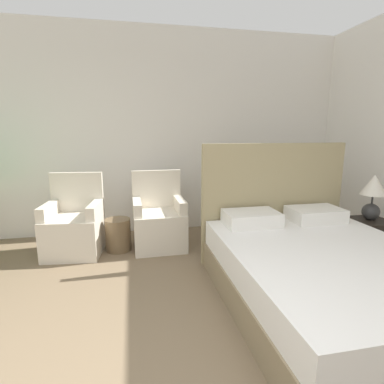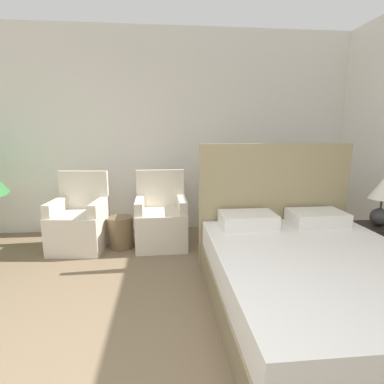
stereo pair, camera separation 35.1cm
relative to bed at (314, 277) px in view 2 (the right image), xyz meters
The scene contains 7 objects.
wall_back 2.96m from the bed, 121.59° to the left, with size 10.00×0.06×2.90m.
bed is the anchor object (origin of this frame).
armchair_near_window_left 2.78m from the bed, 145.56° to the left, with size 0.70×0.66×0.97m.
armchair_near_window_right 2.02m from the bed, 128.68° to the left, with size 0.65×0.60×0.97m.
nightstand 1.29m from the bed, 33.11° to the left, with size 0.43×0.40×0.48m.
table_lamp 1.39m from the bed, 33.32° to the left, with size 0.28×0.28×0.52m.
side_table 2.37m from the bed, 138.60° to the left, with size 0.31×0.31×0.41m.
Camera 2 is at (0.20, -0.89, 1.49)m, focal length 28.00 mm.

